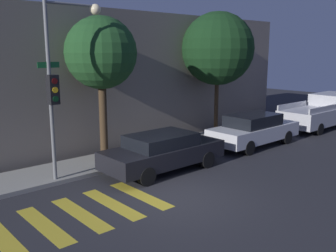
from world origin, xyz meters
TOP-DOWN VIEW (x-y plane):
  - ground_plane at (0.00, 0.00)m, footprint 60.00×60.00m
  - sidewalk at (0.00, 4.22)m, footprint 26.00×2.05m
  - building_row at (0.00, 8.65)m, footprint 26.00×6.00m
  - crosswalk at (-3.05, 0.80)m, footprint 5.39×2.60m
  - traffic_light_pole at (-1.60, 3.37)m, footprint 2.24×0.56m
  - sedan_near_corner at (1.44, 2.10)m, footprint 4.53×1.81m
  - sedan_middle at (6.82, 2.10)m, footprint 4.66×1.79m
  - pickup_truck at (13.26, 2.10)m, footprint 5.71×2.02m
  - tree_near_corner at (0.53, 4.53)m, footprint 2.68×2.68m
  - tree_midblock at (7.03, 4.53)m, footprint 3.50×3.50m

SIDE VIEW (x-z plane):
  - ground_plane at x=0.00m, z-range 0.00..0.00m
  - crosswalk at x=-3.05m, z-range 0.00..0.00m
  - sidewalk at x=0.00m, z-range 0.00..0.14m
  - sedan_near_corner at x=1.44m, z-range 0.04..1.40m
  - sedan_middle at x=6.82m, z-range 0.03..1.48m
  - pickup_truck at x=13.26m, z-range 0.00..1.79m
  - building_row at x=0.00m, z-range 0.00..5.90m
  - traffic_light_pole at x=-1.60m, z-range 0.76..6.53m
  - tree_near_corner at x=0.53m, z-range 1.36..6.85m
  - tree_midblock at x=7.03m, z-range 1.27..7.33m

